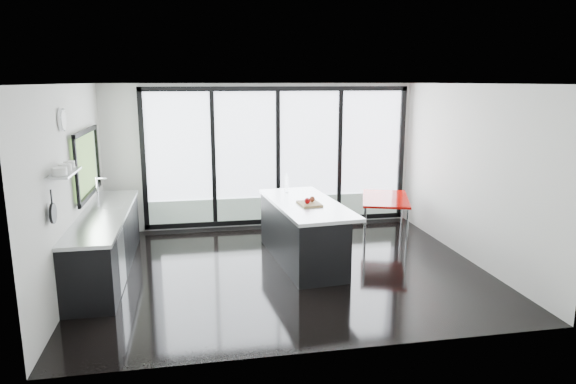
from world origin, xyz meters
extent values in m
cube|color=black|center=(0.00, 0.00, 0.00)|extent=(6.00, 5.00, 0.00)
cube|color=white|center=(0.00, 0.00, 2.80)|extent=(6.00, 5.00, 0.00)
cube|color=silver|center=(0.00, 2.50, 1.40)|extent=(6.00, 0.00, 2.80)
cube|color=white|center=(0.30, 2.47, 1.40)|extent=(5.00, 0.02, 2.50)
cube|color=gray|center=(0.30, 2.43, 0.37)|extent=(5.00, 0.02, 0.44)
cube|color=black|center=(-0.95, 2.43, 1.40)|extent=(0.08, 0.04, 2.50)
cube|color=black|center=(0.30, 2.43, 1.40)|extent=(0.08, 0.04, 2.50)
cube|color=black|center=(1.55, 2.43, 1.40)|extent=(0.08, 0.04, 2.50)
cube|color=silver|center=(0.00, -2.50, 1.40)|extent=(6.00, 0.00, 2.80)
cube|color=silver|center=(-3.00, 0.00, 1.40)|extent=(0.00, 5.00, 2.80)
cube|color=#628D44|center=(-2.97, 0.90, 1.60)|extent=(0.02, 1.60, 0.90)
cube|color=#AAADAF|center=(-2.87, -0.85, 1.75)|extent=(0.25, 0.80, 0.03)
cylinder|color=white|center=(-2.97, -0.30, 2.35)|extent=(0.04, 0.30, 0.30)
cylinder|color=black|center=(-2.94, -1.25, 1.35)|extent=(0.03, 0.24, 0.24)
cube|color=silver|center=(3.00, 0.00, 1.40)|extent=(0.00, 5.00, 2.80)
cube|color=black|center=(-2.67, 0.40, 0.43)|extent=(0.65, 3.20, 0.87)
cube|color=#AAADAF|center=(-2.67, 0.40, 0.90)|extent=(0.69, 3.24, 0.05)
cube|color=#AAADAF|center=(-2.67, 0.90, 0.90)|extent=(0.45, 0.48, 0.06)
cylinder|color=silver|center=(-2.82, 0.90, 1.14)|extent=(0.02, 0.02, 0.44)
cube|color=#AAADAF|center=(-2.36, -0.35, 0.42)|extent=(0.03, 0.60, 0.80)
cube|color=black|center=(0.32, 0.34, 0.45)|extent=(1.00, 2.35, 0.90)
cube|color=#AAADAF|center=(0.41, 0.35, 0.93)|extent=(1.21, 2.44, 0.05)
cube|color=#A58553|center=(0.42, 0.20, 0.97)|extent=(0.35, 0.44, 0.03)
sphere|color=#8B0104|center=(0.37, 0.14, 1.03)|extent=(0.10, 0.10, 0.09)
sphere|color=maroon|center=(0.48, 0.25, 1.03)|extent=(0.10, 0.10, 0.09)
cylinder|color=silver|center=(0.23, 1.12, 1.10)|extent=(0.08, 0.08, 0.29)
cylinder|color=silver|center=(0.87, 0.07, 0.31)|extent=(0.51, 0.51, 0.63)
cylinder|color=silver|center=(0.69, 0.51, 0.34)|extent=(0.56, 0.56, 0.69)
cube|color=#A60804|center=(2.09, 1.28, 0.38)|extent=(1.22, 1.60, 0.76)
camera|label=1|loc=(-1.33, -7.36, 2.84)|focal=32.00mm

